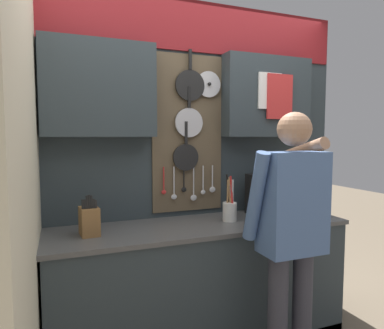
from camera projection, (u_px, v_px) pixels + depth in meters
The scene contains 7 objects.
base_cabinet_counter at pixel (202, 285), 2.46m from camera, with size 2.11×0.61×0.88m.
back_wall_unit at pixel (189, 136), 2.62m from camera, with size 2.68×0.23×2.52m.
side_wall at pixel (27, 187), 1.62m from camera, with size 0.04×1.60×2.52m.
microwave at pixel (286, 195), 2.67m from camera, with size 0.51×0.39×0.32m.
knife_block at pixel (89, 220), 2.14m from camera, with size 0.12×0.16×0.26m.
utensil_crock at pixel (230, 209), 2.50m from camera, with size 0.10×0.10×0.34m.
person at pixel (291, 224), 2.05m from camera, with size 0.54×0.64×1.64m.
Camera 1 is at (-0.93, -2.19, 1.50)m, focal length 32.00 mm.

